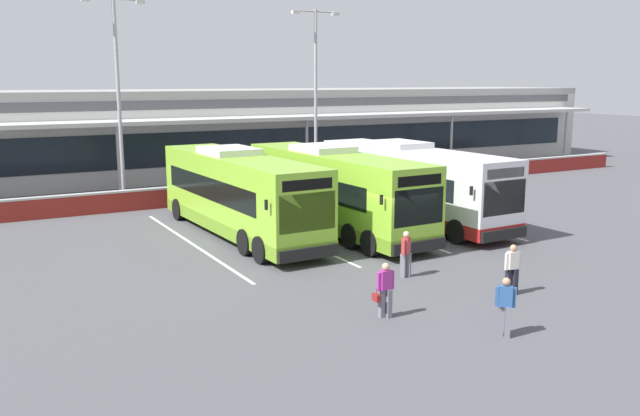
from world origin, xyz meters
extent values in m
plane|color=#4C4C51|center=(0.00, 0.00, 0.00)|extent=(200.00, 200.00, 0.00)
cube|color=silver|center=(0.00, 27.00, 2.75)|extent=(70.00, 10.00, 5.50)
cube|color=#19232D|center=(0.00, 21.98, 2.30)|extent=(66.00, 0.08, 2.20)
cube|color=#4C4C51|center=(0.00, 21.97, 5.15)|extent=(68.00, 0.08, 0.60)
cube|color=beige|center=(0.00, 20.50, 4.20)|extent=(67.00, 3.00, 0.24)
cube|color=gray|center=(0.00, 27.00, 5.75)|extent=(70.00, 10.00, 0.50)
cylinder|color=#999999|center=(-6.20, 19.30, 2.10)|extent=(0.20, 0.20, 4.20)
cylinder|color=#999999|center=(6.20, 19.30, 2.10)|extent=(0.20, 0.20, 4.20)
cylinder|color=#999999|center=(18.60, 19.30, 2.10)|extent=(0.20, 0.20, 4.20)
cylinder|color=#999999|center=(31.00, 19.30, 2.10)|extent=(0.20, 0.20, 4.20)
cube|color=maroon|center=(0.00, 14.50, 0.50)|extent=(60.00, 0.36, 1.00)
cube|color=#B2B2B2|center=(0.00, 14.50, 1.05)|extent=(60.00, 0.40, 0.10)
cube|color=#8CC633|center=(-3.96, 6.42, 1.91)|extent=(2.90, 12.07, 3.19)
cube|color=olive|center=(-3.96, 6.42, 0.59)|extent=(2.92, 12.09, 0.56)
cube|color=black|center=(-3.97, 6.82, 2.15)|extent=(2.86, 9.67, 0.96)
cube|color=black|center=(-3.78, 0.47, 2.05)|extent=(2.31, 0.17, 1.40)
cube|color=black|center=(-3.78, 0.46, 3.05)|extent=(2.05, 0.14, 0.40)
cube|color=silver|center=(-3.99, 7.42, 3.64)|extent=(2.13, 2.86, 0.28)
cube|color=black|center=(-3.78, 0.36, 0.55)|extent=(2.45, 0.23, 0.44)
cube|color=black|center=(-2.34, 0.87, 2.40)|extent=(0.08, 0.12, 0.36)
cube|color=black|center=(-5.25, 0.78, 2.40)|extent=(0.08, 0.12, 0.36)
cylinder|color=black|center=(-2.90, 11.05, 0.52)|extent=(0.35, 1.05, 1.04)
cylinder|color=black|center=(-5.29, 10.98, 0.52)|extent=(0.35, 1.05, 1.04)
cylinder|color=black|center=(-2.67, 3.26, 0.52)|extent=(0.35, 1.05, 1.04)
cylinder|color=black|center=(-5.06, 3.19, 0.52)|extent=(0.35, 1.05, 1.04)
cylinder|color=black|center=(-2.63, 1.86, 0.52)|extent=(0.35, 1.05, 1.04)
cylinder|color=black|center=(-5.02, 1.79, 0.52)|extent=(0.35, 1.05, 1.04)
cube|color=#8CC633|center=(0.16, 5.30, 1.91)|extent=(2.90, 12.07, 3.19)
cube|color=olive|center=(0.16, 5.30, 0.59)|extent=(2.92, 12.09, 0.56)
cube|color=black|center=(0.15, 5.70, 2.15)|extent=(2.86, 9.67, 0.96)
cube|color=black|center=(0.33, -0.64, 2.05)|extent=(2.31, 0.17, 1.40)
cube|color=black|center=(0.33, -0.65, 3.05)|extent=(2.05, 0.14, 0.40)
cube|color=silver|center=(0.13, 6.30, 3.64)|extent=(2.13, 2.86, 0.28)
cube|color=black|center=(0.34, -0.75, 0.55)|extent=(2.45, 0.23, 0.44)
cube|color=black|center=(1.78, -0.25, 2.40)|extent=(0.08, 0.12, 0.36)
cube|color=black|center=(-1.13, -0.34, 2.40)|extent=(0.08, 0.12, 0.36)
cylinder|color=black|center=(1.22, 9.94, 0.52)|extent=(0.35, 1.05, 1.04)
cylinder|color=black|center=(-1.17, 9.87, 0.52)|extent=(0.35, 1.05, 1.04)
cylinder|color=black|center=(1.45, 2.14, 0.52)|extent=(0.35, 1.05, 1.04)
cylinder|color=black|center=(-0.94, 2.07, 0.52)|extent=(0.35, 1.05, 1.04)
cylinder|color=black|center=(1.49, 0.74, 0.52)|extent=(0.35, 1.05, 1.04)
cylinder|color=black|center=(-0.90, 0.67, 0.52)|extent=(0.35, 1.05, 1.04)
cube|color=silver|center=(4.40, 5.25, 1.91)|extent=(2.90, 12.07, 3.19)
cube|color=#AD1E1E|center=(4.40, 5.25, 0.59)|extent=(2.92, 12.09, 0.56)
cube|color=black|center=(4.39, 5.65, 2.15)|extent=(2.86, 9.67, 0.96)
cube|color=black|center=(4.58, -0.70, 2.05)|extent=(2.31, 0.17, 1.40)
cube|color=black|center=(4.58, -0.71, 3.05)|extent=(2.05, 0.14, 0.40)
cube|color=silver|center=(4.37, 6.25, 3.64)|extent=(2.13, 2.86, 0.28)
cube|color=black|center=(4.58, -0.81, 0.55)|extent=(2.45, 0.23, 0.44)
cube|color=black|center=(6.02, -0.30, 2.40)|extent=(0.08, 0.12, 0.36)
cube|color=black|center=(3.11, -0.39, 2.40)|extent=(0.08, 0.12, 0.36)
cylinder|color=black|center=(5.46, 9.88, 0.52)|extent=(0.35, 1.05, 1.04)
cylinder|color=black|center=(3.07, 9.81, 0.52)|extent=(0.35, 1.05, 1.04)
cylinder|color=black|center=(5.69, 2.09, 0.52)|extent=(0.35, 1.05, 1.04)
cylinder|color=black|center=(3.30, 2.02, 0.52)|extent=(0.35, 1.05, 1.04)
cylinder|color=black|center=(5.73, 0.69, 0.52)|extent=(0.35, 1.05, 1.04)
cylinder|color=black|center=(3.35, 0.62, 0.52)|extent=(0.35, 1.05, 1.04)
cube|color=silver|center=(-6.30, 6.00, 0.00)|extent=(0.14, 13.00, 0.01)
cube|color=silver|center=(-2.10, 6.00, 0.00)|extent=(0.14, 13.00, 0.01)
cube|color=silver|center=(2.10, 6.00, 0.00)|extent=(0.14, 13.00, 0.01)
cube|color=silver|center=(6.30, 6.00, 0.00)|extent=(0.14, 13.00, 0.01)
cube|color=slate|center=(-4.37, -5.17, 0.42)|extent=(0.14, 0.18, 0.84)
cube|color=slate|center=(-4.21, -5.29, 0.42)|extent=(0.14, 0.18, 0.84)
cube|color=#A32D89|center=(-4.29, -5.23, 1.12)|extent=(0.35, 0.23, 0.56)
cube|color=#A32D89|center=(-4.51, -5.22, 1.09)|extent=(0.09, 0.10, 0.54)
cube|color=#A32D89|center=(-4.07, -5.23, 1.09)|extent=(0.09, 0.10, 0.54)
sphere|color=tan|center=(-4.29, -5.23, 1.51)|extent=(0.22, 0.22, 0.22)
cube|color=maroon|center=(-4.58, -5.20, 0.63)|extent=(0.13, 0.28, 0.22)
cylinder|color=maroon|center=(-4.58, -5.20, 0.81)|extent=(0.02, 0.02, 0.16)
cube|color=slate|center=(-2.37, -7.87, 0.42)|extent=(0.22, 0.23, 0.84)
cube|color=slate|center=(-2.32, -8.06, 0.42)|extent=(0.22, 0.23, 0.84)
cube|color=#2D5693|center=(-2.35, -7.96, 1.12)|extent=(0.40, 0.39, 0.56)
cube|color=#2D5693|center=(-2.51, -7.82, 1.09)|extent=(0.13, 0.13, 0.54)
cube|color=#2D5693|center=(-2.18, -8.11, 1.09)|extent=(0.13, 0.13, 0.54)
sphere|color=tan|center=(-2.35, -7.96, 1.51)|extent=(0.22, 0.22, 0.22)
cube|color=black|center=(0.37, -5.34, 0.42)|extent=(0.17, 0.20, 0.84)
cube|color=black|center=(0.51, -5.49, 0.42)|extent=(0.17, 0.20, 0.84)
cube|color=silver|center=(0.44, -5.42, 1.12)|extent=(0.37, 0.27, 0.56)
cube|color=silver|center=(0.22, -5.38, 1.09)|extent=(0.10, 0.11, 0.54)
cube|color=silver|center=(0.66, -5.45, 1.09)|extent=(0.10, 0.11, 0.54)
sphere|color=tan|center=(0.44, -5.42, 1.51)|extent=(0.22, 0.22, 0.22)
cube|color=slate|center=(-1.47, -2.23, 0.42)|extent=(0.21, 0.23, 0.84)
cube|color=slate|center=(-1.28, -2.25, 0.42)|extent=(0.21, 0.23, 0.84)
cube|color=#B23838|center=(-1.38, -2.24, 1.12)|extent=(0.40, 0.36, 0.56)
cube|color=#B23838|center=(-1.56, -2.35, 1.09)|extent=(0.13, 0.13, 0.54)
cube|color=#B23838|center=(-1.19, -2.12, 1.09)|extent=(0.13, 0.13, 0.54)
sphere|color=#DBB293|center=(-1.38, -2.24, 1.51)|extent=(0.22, 0.22, 0.22)
cylinder|color=#9E9EA3|center=(-6.62, 16.50, 5.50)|extent=(0.20, 0.20, 11.00)
cube|color=silver|center=(-5.22, 16.50, 10.75)|extent=(0.44, 0.28, 0.20)
cylinder|color=#9E9EA3|center=(5.76, 17.25, 5.50)|extent=(0.20, 0.20, 11.00)
cylinder|color=#9E9EA3|center=(5.76, 17.25, 10.85)|extent=(2.80, 0.10, 0.10)
cube|color=silver|center=(4.36, 17.25, 10.75)|extent=(0.44, 0.28, 0.20)
cube|color=silver|center=(7.16, 17.25, 10.75)|extent=(0.44, 0.28, 0.20)
camera|label=1|loc=(-14.84, -20.37, 6.71)|focal=37.71mm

